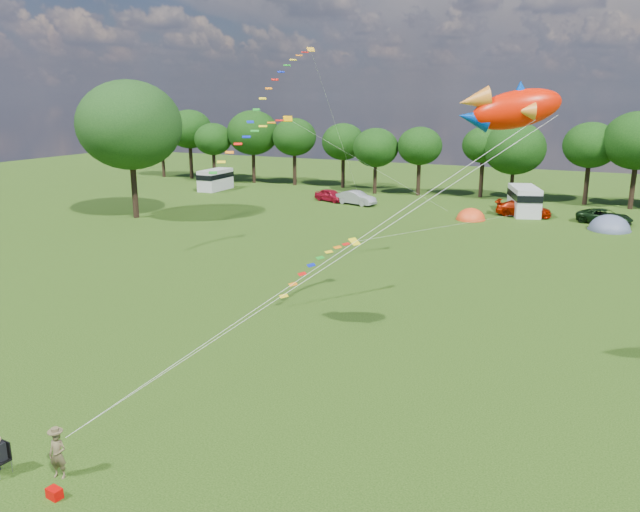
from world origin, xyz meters
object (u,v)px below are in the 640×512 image
at_px(big_tree, 130,125).
at_px(car_c, 524,209).
at_px(campervan_a, 215,179).
at_px(car_b, 356,198).
at_px(camp_chair, 0,451).
at_px(car_d, 605,217).
at_px(campervan_c, 524,200).
at_px(car_a, 331,195).
at_px(tent_orange, 471,219).
at_px(fish_kite, 508,109).
at_px(kite_flyer, 58,455).
at_px(tent_greyblue, 609,230).

bearing_deg(big_tree, car_c, 26.78).
bearing_deg(campervan_a, car_b, -100.09).
height_order(car_b, camp_chair, car_b).
bearing_deg(car_c, campervan_a, 88.66).
height_order(big_tree, car_d, big_tree).
distance_m(campervan_a, campervan_c, 38.32).
distance_m(car_a, tent_orange, 17.46).
bearing_deg(car_a, car_b, -83.37).
bearing_deg(campervan_a, fish_kite, -137.40).
relative_size(car_a, campervan_c, 0.67).
bearing_deg(fish_kite, campervan_a, 114.49).
distance_m(campervan_c, camp_chair, 54.82).
relative_size(car_a, kite_flyer, 2.65).
xyz_separation_m(campervan_a, tent_greyblue, (46.51, -5.29, -1.39)).
relative_size(car_b, tent_greyblue, 1.06).
bearing_deg(car_b, camp_chair, -156.20).
height_order(car_a, tent_orange, car_a).
height_order(camp_chair, fish_kite, fish_kite).
relative_size(tent_orange, camp_chair, 2.33).
distance_m(big_tree, campervan_a, 21.03).
bearing_deg(fish_kite, car_c, 75.28).
distance_m(car_c, camp_chair, 53.66).
relative_size(big_tree, tent_greyblue, 3.27).
height_order(car_a, camp_chair, car_a).
relative_size(car_d, camp_chair, 3.75).
xyz_separation_m(tent_orange, fish_kite, (8.86, -36.34, 11.21)).
xyz_separation_m(big_tree, fish_kite, (39.07, -22.93, 2.22)).
bearing_deg(campervan_c, fish_kite, 167.47).
xyz_separation_m(big_tree, car_b, (16.73, 16.63, -8.26)).
bearing_deg(car_d, car_c, 96.52).
bearing_deg(car_a, tent_orange, -83.59).
bearing_deg(car_b, campervan_a, 96.34).
distance_m(car_a, fish_kite, 49.08).
relative_size(tent_orange, fish_kite, 0.78).
bearing_deg(car_d, campervan_c, 87.84).
height_order(car_b, fish_kite, fish_kite).
bearing_deg(car_d, big_tree, 122.38).
xyz_separation_m(car_b, tent_greyblue, (25.85, -2.71, -0.74)).
bearing_deg(car_c, camp_chair, 172.39).
xyz_separation_m(big_tree, car_c, (34.56, 17.45, -8.24)).
relative_size(car_a, car_c, 0.81).
distance_m(car_a, tent_greyblue, 29.56).
xyz_separation_m(car_d, campervan_c, (-7.64, 1.71, 0.83)).
bearing_deg(tent_orange, tent_greyblue, 2.30).
height_order(car_d, camp_chair, car_d).
bearing_deg(big_tree, campervan_c, 28.47).
bearing_deg(fish_kite, car_d, 64.67).
xyz_separation_m(big_tree, kite_flyer, (28.08, -34.92, -8.23)).
bearing_deg(camp_chair, tent_orange, 89.94).
bearing_deg(car_a, tent_greyblue, -77.11).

